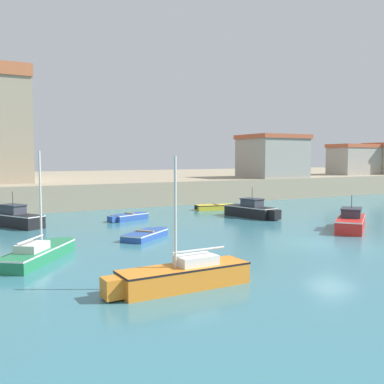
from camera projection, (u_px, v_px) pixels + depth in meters
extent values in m
plane|color=teal|center=(331.00, 244.00, 25.17)|extent=(200.00, 200.00, 0.00)
cube|color=gray|center=(104.00, 184.00, 61.92)|extent=(120.00, 40.00, 2.39)
cube|color=yellow|center=(216.00, 207.00, 41.63)|extent=(3.89, 2.07, 0.48)
cube|color=yellow|center=(237.00, 206.00, 42.24)|extent=(0.74, 0.84, 0.41)
cube|color=black|center=(216.00, 205.00, 41.62)|extent=(3.93, 2.09, 0.07)
cube|color=#997F5B|center=(216.00, 204.00, 41.61)|extent=(0.43, 1.15, 0.08)
cube|color=black|center=(196.00, 207.00, 41.07)|extent=(0.24, 0.24, 0.36)
cube|color=orange|center=(184.00, 277.00, 16.81)|extent=(5.08, 1.53, 0.82)
cube|color=orange|center=(112.00, 288.00, 15.40)|extent=(0.65, 0.79, 0.70)
cube|color=black|center=(184.00, 267.00, 16.78)|extent=(5.13, 1.54, 0.07)
cylinder|color=silver|center=(175.00, 212.00, 16.43)|extent=(0.10, 0.10, 4.12)
cylinder|color=silver|center=(199.00, 250.00, 17.04)|extent=(2.27, 0.13, 0.08)
cube|color=silver|center=(196.00, 260.00, 17.01)|extent=(1.54, 1.02, 0.36)
cube|color=black|center=(15.00, 220.00, 31.49)|extent=(3.48, 4.82, 0.90)
cube|color=white|center=(15.00, 215.00, 31.45)|extent=(3.51, 4.86, 0.07)
cube|color=#333842|center=(13.00, 210.00, 31.56)|extent=(1.72, 1.95, 0.58)
cube|color=#2D333D|center=(13.00, 205.00, 31.53)|extent=(1.85, 2.11, 0.08)
cylinder|color=black|center=(13.00, 198.00, 31.49)|extent=(0.04, 0.04, 0.90)
cube|color=black|center=(250.00, 212.00, 36.58)|extent=(2.43, 4.60, 0.88)
cube|color=black|center=(275.00, 215.00, 34.68)|extent=(0.96, 0.85, 0.75)
cube|color=white|center=(250.00, 207.00, 36.55)|extent=(2.46, 4.65, 0.07)
cube|color=#333842|center=(252.00, 203.00, 36.36)|extent=(1.44, 1.74, 0.58)
cube|color=#2D333D|center=(252.00, 199.00, 36.34)|extent=(1.55, 1.89, 0.08)
cylinder|color=black|center=(252.00, 193.00, 36.30)|extent=(0.04, 0.04, 0.90)
cube|color=#284C9E|center=(145.00, 235.00, 26.95)|extent=(3.50, 3.17, 0.41)
cube|color=#284C9E|center=(160.00, 230.00, 28.77)|extent=(0.96, 0.99, 0.35)
cube|color=white|center=(145.00, 232.00, 26.94)|extent=(3.53, 3.20, 0.07)
cube|color=#997F5B|center=(145.00, 231.00, 26.93)|extent=(0.89, 1.05, 0.08)
cube|color=red|center=(351.00, 224.00, 30.08)|extent=(4.96, 4.41, 0.85)
cube|color=red|center=(353.00, 218.00, 32.73)|extent=(1.12, 1.15, 0.72)
cube|color=white|center=(351.00, 218.00, 30.05)|extent=(5.01, 4.45, 0.07)
cube|color=#333842|center=(351.00, 213.00, 30.26)|extent=(2.14, 2.05, 0.53)
cube|color=#2D333D|center=(351.00, 209.00, 30.24)|extent=(2.31, 2.21, 0.08)
cylinder|color=black|center=(352.00, 201.00, 30.20)|extent=(0.04, 0.04, 0.90)
cube|color=#284C9E|center=(130.00, 217.00, 34.85)|extent=(3.10, 2.04, 0.49)
cube|color=#284C9E|center=(112.00, 219.00, 33.59)|extent=(0.69, 0.76, 0.42)
cube|color=white|center=(130.00, 214.00, 34.84)|extent=(3.14, 2.06, 0.07)
cube|color=#997F5B|center=(130.00, 213.00, 34.83)|extent=(0.51, 0.97, 0.08)
cube|color=black|center=(145.00, 214.00, 36.01)|extent=(0.26, 0.26, 0.36)
cube|color=#237A4C|center=(38.00, 255.00, 21.10)|extent=(4.30, 5.08, 0.61)
cube|color=#237A4C|center=(64.00, 243.00, 24.01)|extent=(1.03, 1.00, 0.51)
cube|color=white|center=(38.00, 249.00, 21.08)|extent=(4.34, 5.13, 0.07)
cylinder|color=silver|center=(40.00, 199.00, 21.29)|extent=(0.10, 0.10, 4.59)
cylinder|color=silver|center=(30.00, 239.00, 20.38)|extent=(1.48, 1.95, 0.08)
cube|color=silver|center=(32.00, 247.00, 20.54)|extent=(1.75, 1.87, 0.36)
cube|color=gray|center=(272.00, 158.00, 54.63)|extent=(6.82, 6.06, 4.67)
cube|color=#B25133|center=(273.00, 137.00, 54.43)|extent=(7.16, 6.36, 0.50)
cube|color=gray|center=(354.00, 161.00, 63.81)|extent=(6.75, 4.06, 3.80)
cube|color=#B25133|center=(354.00, 146.00, 63.64)|extent=(7.09, 4.26, 0.50)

